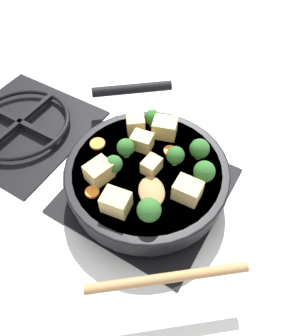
% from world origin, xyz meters
% --- Properties ---
extents(ground_plane, '(2.40, 2.40, 0.00)m').
position_xyz_m(ground_plane, '(0.00, 0.00, 0.00)').
color(ground_plane, silver).
extents(front_burner_grate, '(0.31, 0.31, 0.03)m').
position_xyz_m(front_burner_grate, '(0.00, 0.00, 0.01)').
color(front_burner_grate, black).
rests_on(front_burner_grate, ground_plane).
extents(rear_burner_grate, '(0.31, 0.31, 0.03)m').
position_xyz_m(rear_burner_grate, '(0.00, 0.36, 0.01)').
color(rear_burner_grate, black).
rests_on(rear_burner_grate, ground_plane).
extents(skillet_pan, '(0.43, 0.41, 0.05)m').
position_xyz_m(skillet_pan, '(0.00, 0.00, 0.06)').
color(skillet_pan, black).
rests_on(skillet_pan, front_burner_grate).
extents(wooden_spoon, '(0.25, 0.24, 0.02)m').
position_xyz_m(wooden_spoon, '(-0.12, -0.10, 0.09)').
color(wooden_spoon, '#A87A4C').
rests_on(wooden_spoon, skillet_pan).
extents(tofu_cube_center_large, '(0.04, 0.03, 0.03)m').
position_xyz_m(tofu_cube_center_large, '(-0.00, -0.01, 0.09)').
color(tofu_cube_center_large, '#DBB770').
rests_on(tofu_cube_center_large, skillet_pan).
extents(tofu_cube_near_handle, '(0.04, 0.05, 0.04)m').
position_xyz_m(tofu_cube_near_handle, '(-0.10, -0.00, 0.10)').
color(tofu_cube_near_handle, '#DBB770').
rests_on(tofu_cube_near_handle, skillet_pan).
extents(tofu_cube_east_chunk, '(0.04, 0.05, 0.04)m').
position_xyz_m(tofu_cube_east_chunk, '(-0.02, -0.10, 0.10)').
color(tofu_cube_east_chunk, '#DBB770').
rests_on(tofu_cube_east_chunk, skillet_pan).
extents(tofu_cube_west_chunk, '(0.06, 0.06, 0.04)m').
position_xyz_m(tofu_cube_west_chunk, '(0.08, 0.08, 0.10)').
color(tofu_cube_west_chunk, '#DBB770').
rests_on(tofu_cube_west_chunk, skillet_pan).
extents(tofu_cube_back_piece, '(0.05, 0.05, 0.04)m').
position_xyz_m(tofu_cube_back_piece, '(-0.07, 0.06, 0.10)').
color(tofu_cube_back_piece, '#DBB770').
rests_on(tofu_cube_back_piece, skillet_pan).
extents(tofu_cube_front_piece, '(0.05, 0.06, 0.04)m').
position_xyz_m(tofu_cube_front_piece, '(0.10, 0.01, 0.10)').
color(tofu_cube_front_piece, '#DBB770').
rests_on(tofu_cube_front_piece, skillet_pan).
extents(tofu_cube_mid_small, '(0.04, 0.05, 0.03)m').
position_xyz_m(tofu_cube_mid_small, '(0.04, 0.04, 0.09)').
color(tofu_cube_mid_small, '#DBB770').
rests_on(tofu_cube_mid_small, skillet_pan).
extents(broccoli_floret_near_spoon, '(0.03, 0.03, 0.04)m').
position_xyz_m(broccoli_floret_near_spoon, '(-0.04, 0.05, 0.10)').
color(broccoli_floret_near_spoon, '#709956').
rests_on(broccoli_floret_near_spoon, skillet_pan).
extents(broccoli_floret_center_top, '(0.04, 0.04, 0.05)m').
position_xyz_m(broccoli_floret_center_top, '(-0.09, -0.06, 0.11)').
color(broccoli_floret_center_top, '#709956').
rests_on(broccoli_floret_center_top, skillet_pan).
extents(broccoli_floret_east_rim, '(0.04, 0.04, 0.04)m').
position_xyz_m(broccoli_floret_east_rim, '(0.04, -0.04, 0.10)').
color(broccoli_floret_east_rim, '#709956').
rests_on(broccoli_floret_east_rim, skillet_pan).
extents(broccoli_floret_west_rim, '(0.04, 0.04, 0.05)m').
position_xyz_m(broccoli_floret_west_rim, '(0.08, -0.07, 0.10)').
color(broccoli_floret_west_rim, '#709956').
rests_on(broccoli_floret_west_rim, skillet_pan).
extents(broccoli_floret_north_edge, '(0.04, 0.04, 0.05)m').
position_xyz_m(broccoli_floret_north_edge, '(0.03, -0.10, 0.10)').
color(broccoli_floret_north_edge, '#709956').
rests_on(broccoli_floret_north_edge, skillet_pan).
extents(broccoli_floret_south_cluster, '(0.04, 0.04, 0.04)m').
position_xyz_m(broccoli_floret_south_cluster, '(0.01, 0.05, 0.10)').
color(broccoli_floret_south_cluster, '#709956').
rests_on(broccoli_floret_south_cluster, skillet_pan).
extents(broccoli_floret_mid_floret, '(0.03, 0.03, 0.04)m').
position_xyz_m(broccoli_floret_mid_floret, '(0.11, 0.05, 0.10)').
color(broccoli_floret_mid_floret, '#709956').
rests_on(broccoli_floret_mid_floret, skillet_pan).
extents(carrot_slice_orange_thin, '(0.03, 0.03, 0.01)m').
position_xyz_m(carrot_slice_orange_thin, '(0.06, -0.02, 0.08)').
color(carrot_slice_orange_thin, orange).
rests_on(carrot_slice_orange_thin, skillet_pan).
extents(carrot_slice_near_center, '(0.03, 0.03, 0.01)m').
position_xyz_m(carrot_slice_near_center, '(-0.00, 0.12, 0.08)').
color(carrot_slice_near_center, orange).
rests_on(carrot_slice_near_center, skillet_pan).
extents(carrot_slice_edge_slice, '(0.03, 0.03, 0.01)m').
position_xyz_m(carrot_slice_edge_slice, '(-0.10, 0.06, 0.08)').
color(carrot_slice_edge_slice, orange).
rests_on(carrot_slice_edge_slice, skillet_pan).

